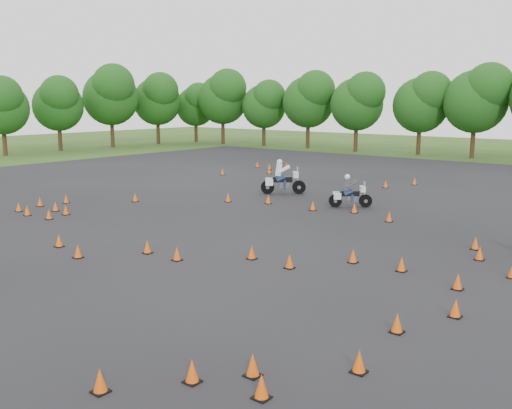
{
  "coord_description": "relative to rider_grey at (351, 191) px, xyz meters",
  "views": [
    {
      "loc": [
        14.15,
        -13.65,
        5.35
      ],
      "look_at": [
        0.0,
        4.0,
        1.2
      ],
      "focal_mm": 40.0,
      "sensor_mm": 36.0,
      "label": 1
    }
  ],
  "objects": [
    {
      "name": "ground",
      "position": [
        -0.11,
        -11.51,
        -0.85
      ],
      "size": [
        140.0,
        140.0,
        0.0
      ],
      "primitive_type": "plane",
      "color": "#2D5119",
      "rests_on": "ground"
    },
    {
      "name": "rider_white",
      "position": [
        -5.13,
        1.28,
        0.16
      ],
      "size": [
        2.52,
        2.26,
        2.01
      ],
      "primitive_type": null,
      "rotation": [
        0.0,
        0.0,
        0.69
      ],
      "color": "white",
      "rests_on": "ground"
    },
    {
      "name": "asphalt_pad",
      "position": [
        -0.11,
        -5.51,
        -0.84
      ],
      "size": [
        62.0,
        62.0,
        0.0
      ],
      "primitive_type": "plane",
      "color": "black",
      "rests_on": "ground"
    },
    {
      "name": "rider_grey",
      "position": [
        0.0,
        0.0,
        0.0
      ],
      "size": [
        2.13,
        1.87,
        1.69
      ],
      "primitive_type": null,
      "rotation": [
        0.0,
        0.0,
        0.66
      ],
      "color": "#3C3F43",
      "rests_on": "ground"
    },
    {
      "name": "traffic_cones",
      "position": [
        0.49,
        -6.85,
        -0.62
      ],
      "size": [
        31.4,
        33.65,
        0.45
      ],
      "color": "#ED520A",
      "rests_on": "asphalt_pad"
    }
  ]
}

